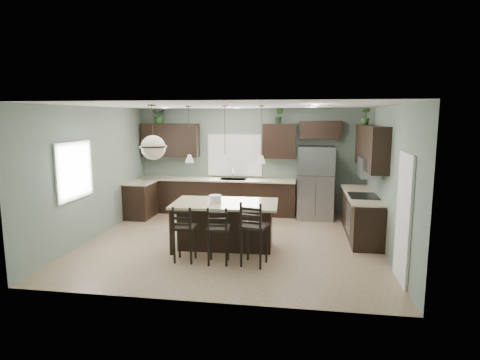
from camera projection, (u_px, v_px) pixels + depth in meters
The scene contains 33 objects.
ground at pixel (232, 242), 8.35m from camera, with size 6.00×6.00×0.00m, color #9E8466.
pantry_door at pixel (403, 219), 6.23m from camera, with size 0.04×0.82×2.04m, color white.
window_back at pixel (235, 155), 10.83m from camera, with size 1.35×0.02×1.00m, color white.
window_left at pixel (74, 171), 7.77m from camera, with size 0.02×1.10×1.00m, color white.
left_return_cabs at pixel (141, 200), 10.34m from camera, with size 0.60×0.90×0.90m, color black.
left_return_countertop at pixel (141, 182), 10.26m from camera, with size 0.66×0.96×0.04m, color beige.
back_lower_cabs at pixel (217, 197), 10.80m from camera, with size 4.20×0.60×0.90m, color black.
back_countertop at pixel (216, 179), 10.70m from camera, with size 4.20×0.66×0.04m, color beige.
sink_inset at pixel (233, 179), 10.63m from camera, with size 0.70×0.45×0.01m, color gray.
faucet at pixel (233, 174), 10.58m from camera, with size 0.02×0.02×0.28m, color silver.
back_upper_left at pixel (170, 140), 10.88m from camera, with size 1.55×0.34×0.90m, color black.
back_upper_right at pixel (279, 141), 10.44m from camera, with size 0.85×0.34×0.90m, color black.
fridge_header at pixel (321, 130), 10.23m from camera, with size 1.05×0.34×0.45m, color black.
right_lower_cabs at pixel (361, 216), 8.73m from camera, with size 0.60×2.35×0.90m, color black.
right_countertop at pixel (361, 194), 8.66m from camera, with size 0.66×2.35×0.04m, color beige.
cooktop at pixel (363, 196), 8.38m from camera, with size 0.58×0.75×0.02m, color black.
wall_oven_front at pixel (348, 218), 8.50m from camera, with size 0.01×0.72×0.60m, color gray.
right_upper_cabs at pixel (371, 147), 8.47m from camera, with size 0.34×2.35×0.90m, color black.
microwave at pixel (370, 167), 8.27m from camera, with size 0.40×0.75×0.40m, color gray.
refrigerator at pixel (315, 183), 10.16m from camera, with size 0.90×0.74×1.85m, color gray.
kitchen_island at pixel (225, 225), 7.91m from camera, with size 2.04×1.16×0.92m, color black.
serving_dish at pixel (215, 199), 7.85m from camera, with size 0.24×0.24×0.14m, color silver.
bar_stool_left at pixel (185, 233), 7.18m from camera, with size 0.38×0.38×1.04m, color black.
bar_stool_center at pixel (218, 235), 7.07m from camera, with size 0.39×0.39×1.06m, color black.
bar_stool_right at pixel (254, 233), 6.98m from camera, with size 0.43×0.43×1.16m, color black.
pendant_left at pixel (189, 134), 7.71m from camera, with size 0.17×0.17×1.10m, color white, non-canonical shape.
pendant_center at pixel (225, 134), 7.63m from camera, with size 0.17×0.17×1.10m, color silver, non-canonical shape.
pendant_right at pixel (262, 135), 7.55m from camera, with size 0.17×0.17×1.10m, color white, non-canonical shape.
chandelier at pixel (153, 132), 6.96m from camera, with size 0.47×0.47×0.97m, color #F9F0CC, non-canonical shape.
plant_back_left at pixel (160, 115), 10.78m from camera, with size 0.41×0.35×0.45m, color #244920.
plant_back_right at pixel (279, 116), 10.31m from camera, with size 0.23×0.19×0.42m, color #244920.
plant_right_wall at pixel (365, 116), 9.12m from camera, with size 0.21×0.21×0.38m, color #315625.
room_shell at pixel (232, 161), 8.08m from camera, with size 6.00×6.00×6.00m.
Camera 1 is at (1.38, -7.92, 2.60)m, focal length 30.00 mm.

